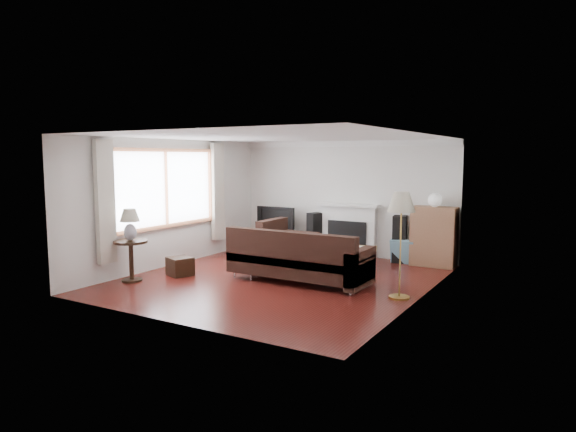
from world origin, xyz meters
The scene contains 17 objects.
room centered at (0.00, 0.00, 1.25)m, with size 5.10×5.60×2.54m.
window centered at (-2.45, -0.20, 1.55)m, with size 0.12×2.74×1.54m, color #975838.
curtain_near centered at (-2.40, -1.72, 1.40)m, with size 0.10×0.35×2.10m, color beige.
curtain_far centered at (-2.40, 1.32, 1.40)m, with size 0.10×0.35×2.10m, color beige.
fireplace centered at (0.15, 2.64, 0.57)m, with size 1.40×0.26×1.15m, color white.
tv_stand centered at (-1.56, 2.50, 0.22)m, with size 0.89×0.40×0.45m, color black.
television centered at (-1.56, 2.50, 0.73)m, with size 0.99×0.13×0.57m, color black.
speaker_left centered at (-0.61, 2.53, 0.46)m, with size 0.25×0.30×0.91m, color black.
speaker_right centered at (1.34, 2.54, 0.48)m, with size 0.27×0.32×0.96m, color black.
bookshelf centered at (2.04, 2.52, 0.59)m, with size 0.86×0.41×1.18m, color #8D5E41.
globe_lamp centered at (2.04, 2.52, 1.32)m, with size 0.27×0.27×0.27m, color white.
sectional_sofa centered at (0.37, 0.05, 0.43)m, with size 2.67×1.95×0.86m, color black.
coffee_table centered at (0.67, 1.53, 0.20)m, with size 1.05×0.57×0.41m, color olive.
footstool centered at (-1.73, -0.65, 0.17)m, with size 0.40×0.40×0.33m, color black.
floor_lamp centered at (2.22, -0.10, 0.82)m, with size 0.42×0.42×1.63m, color #AE893C.
side_table centered at (-2.15, -1.42, 0.36)m, with size 0.57×0.57×0.72m, color black.
table_lamp centered at (-2.15, -1.42, 0.99)m, with size 0.34×0.34×0.54m, color silver.
Camera 1 is at (4.65, -7.57, 2.15)m, focal length 32.00 mm.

